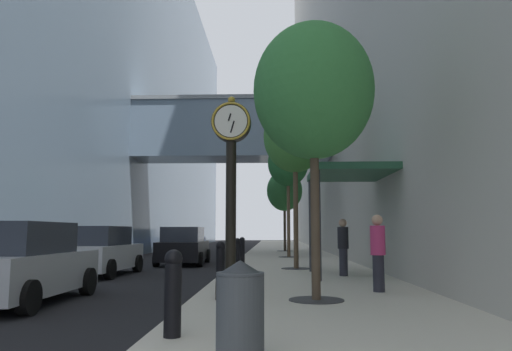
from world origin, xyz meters
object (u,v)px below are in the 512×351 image
object	(u,v)px
car_black_near	(184,246)
street_tree_mid_near	(295,137)
bollard_sixth	(242,250)
car_blue_far	(190,240)
bollard_fifth	(237,253)
bollard_fourth	(230,257)
bollard_nearest	(173,291)
pedestrian_by_clock	(378,250)
car_silver_mid	(19,264)
street_tree_mid_far	(288,164)
pedestrian_walking	(343,245)
street_tree_near	(313,92)
car_white_trailing	(100,252)
street_clock	(231,185)
trash_bin	(240,308)
street_tree_far	(285,191)
bollard_third	(220,263)

from	to	relation	value
car_black_near	street_tree_mid_near	bearing A→B (deg)	-39.92
bollard_sixth	car_blue_far	xyz separation A→B (m)	(-5.34, 17.96, 0.09)
street_tree_mid_near	bollard_fifth	bearing A→B (deg)	-177.75
bollard_fourth	street_tree_mid_near	bearing A→B (deg)	53.78
bollard_nearest	pedestrian_by_clock	distance (m)	6.11
car_silver_mid	pedestrian_by_clock	bearing A→B (deg)	8.67
street_tree_mid_far	pedestrian_walking	bearing A→B (deg)	-83.07
bollard_sixth	pedestrian_walking	world-z (taller)	pedestrian_walking
car_black_near	car_blue_far	xyz separation A→B (m)	(-2.57, 16.62, -0.00)
street_tree_near	pedestrian_walking	distance (m)	6.50
bollard_sixth	pedestrian_by_clock	distance (m)	10.26
bollard_sixth	car_white_trailing	distance (m)	6.27
street_clock	pedestrian_by_clock	world-z (taller)	street_clock
bollard_sixth	trash_bin	world-z (taller)	bollard_sixth
bollard_fifth	car_white_trailing	bearing A→B (deg)	-163.93
street_tree_far	car_blue_far	xyz separation A→B (m)	(-7.51, 4.39, -3.57)
street_tree_mid_far	bollard_nearest	bearing A→B (deg)	-96.26
bollard_nearest	street_tree_near	size ratio (longest dim) A/B	0.20
bollard_third	pedestrian_by_clock	world-z (taller)	pedestrian_by_clock
bollard_sixth	car_silver_mid	world-z (taller)	car_silver_mid
street_clock	bollard_sixth	xyz separation A→B (m)	(-0.44, 10.74, -1.74)
car_black_near	bollard_nearest	bearing A→B (deg)	-80.01
street_tree_mid_far	street_tree_far	world-z (taller)	street_tree_mid_far
bollard_nearest	bollard_sixth	size ratio (longest dim) A/B	1.00
bollard_third	bollard_fourth	world-z (taller)	same
pedestrian_by_clock	car_white_trailing	size ratio (longest dim) A/B	0.42
car_white_trailing	car_blue_far	bearing A→B (deg)	91.81
bollard_sixth	street_tree_far	world-z (taller)	street_tree_far
bollard_nearest	bollard_sixth	bearing A→B (deg)	90.00
bollard_fifth	street_tree_mid_near	xyz separation A→B (m)	(2.17, 0.09, 4.32)
bollard_third	street_clock	bearing A→B (deg)	-78.27
street_tree_near	bollard_fourth	bearing A→B (deg)	112.59
bollard_fourth	pedestrian_walking	xyz separation A→B (m)	(3.50, 0.20, 0.34)
street_tree_mid_far	trash_bin	bearing A→B (deg)	-93.33
street_tree_near	car_white_trailing	size ratio (longest dim) A/B	1.38
bollard_third	pedestrian_walking	world-z (taller)	pedestrian_walking
bollard_nearest	street_tree_mid_near	size ratio (longest dim) A/B	0.18
bollard_third	trash_bin	size ratio (longest dim) A/B	1.07
car_black_near	car_white_trailing	world-z (taller)	car_black_near
street_clock	bollard_sixth	distance (m)	10.89
bollard_fourth	car_black_near	xyz separation A→B (m)	(-2.77, 7.10, 0.10)
street_tree_near	street_tree_far	size ratio (longest dim) A/B	1.00
street_tree_mid_far	street_tree_near	bearing A→B (deg)	-90.00
car_silver_mid	car_white_trailing	size ratio (longest dim) A/B	1.01
car_black_near	car_silver_mid	bearing A→B (deg)	-95.89
bollard_third	bollard_fifth	bearing A→B (deg)	90.00
street_tree_mid_near	pedestrian_walking	size ratio (longest dim) A/B	3.60
street_clock	bollard_sixth	size ratio (longest dim) A/B	3.77
bollard_nearest	pedestrian_walking	bearing A→B (deg)	68.37
car_silver_mid	bollard_fourth	bearing A→B (deg)	51.09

